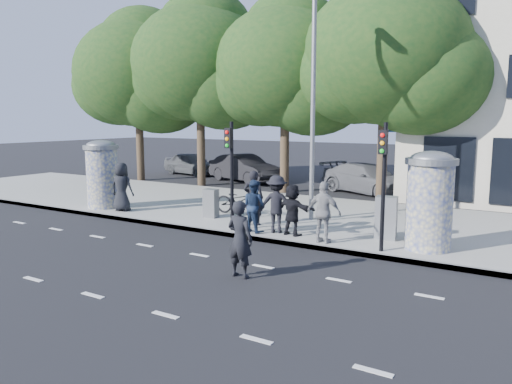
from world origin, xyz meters
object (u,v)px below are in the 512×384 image
Objects in this scene: cabinet_left at (211,203)px; ped_c at (254,206)px; ped_e at (324,212)px; car_left at (192,164)px; car_mid at (244,168)px; car_right at (367,179)px; traffic_pole_near at (231,165)px; bicycle at (239,201)px; man_road at (240,239)px; ad_column_left at (102,172)px; ad_column_right at (430,198)px; ped_b at (253,198)px; ped_a at (122,187)px; traffic_pole_far at (383,174)px; ped_f at (292,210)px; cabinet_right at (386,218)px; street_lamp at (313,84)px; ped_d at (277,204)px.

ped_c is at bearing -28.42° from cabinet_left.
ped_e is 0.42× the size of car_left.
car_mid reaches higher than car_right.
traffic_pole_near is 3.36× the size of cabinet_left.
bicycle is 0.46× the size of car_left.
car_left is 5.05m from car_mid.
man_road reaches higher than car_right.
cabinet_left is at bearing 7.50° from ad_column_left.
ad_column_right reaches higher than ped_e.
car_left is 0.84× the size of car_right.
ped_b is (6.77, 0.35, -0.48)m from ad_column_left.
ad_column_right reaches higher than ped_b.
ped_a is 8.53m from ped_e.
traffic_pole_far is 1.88× the size of man_road.
cabinet_right is (2.56, 0.99, -0.15)m from ped_f.
traffic_pole_far is 1.88× the size of ped_b.
street_lamp reaches higher than car_right.
ped_e is 1.73× the size of cabinet_left.
man_road is at bearing -79.52° from street_lamp.
ped_f is at bearing 166.50° from ped_a.
ped_c is (-4.08, 0.22, -1.27)m from traffic_pole_far.
ad_column_right reaches higher than ped_c.
car_left reaches higher than bicycle.
street_lamp is at bearing -111.76° from ped_d.
ad_column_right is at bearing -155.69° from ped_c.
ped_d is (-4.44, -0.41, -0.50)m from ad_column_right.
car_left is at bearing 43.58° from bicycle.
bicycle is (-3.76, 5.65, -0.24)m from man_road.
traffic_pole_far reaches higher than ped_f.
ped_c reaches higher than cabinet_right.
bicycle is (5.39, 1.58, -0.87)m from ad_column_left.
traffic_pole_far reaches higher than man_road.
cabinet_right is (3.78, 1.19, -0.18)m from ped_c.
ped_b is (-4.63, 1.05, -1.17)m from traffic_pole_far.
traffic_pole_far is 2.19× the size of ped_f.
ped_b is 1.79× the size of cabinet_left.
traffic_pole_near is at bearing 161.62° from ped_a.
car_mid is at bearing -73.50° from ped_d.
street_lamp is (1.40, 2.84, 2.56)m from traffic_pole_near.
ad_column_left is 7.97m from ped_d.
ped_a is at bearing 174.03° from traffic_pole_near.
cabinet_left is at bearing -12.16° from ped_e.
man_road is at bearing 96.17° from ped_b.
bicycle is 5.78m from cabinet_right.
car_left is (-9.90, 11.22, 0.06)m from cabinet_left.
ped_b is 4.35m from cabinet_right.
bicycle is at bearing 159.19° from traffic_pole_far.
car_mid is at bearing -55.21° from man_road.
ped_d is 4.05m from man_road.
ad_column_right reaches higher than man_road.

